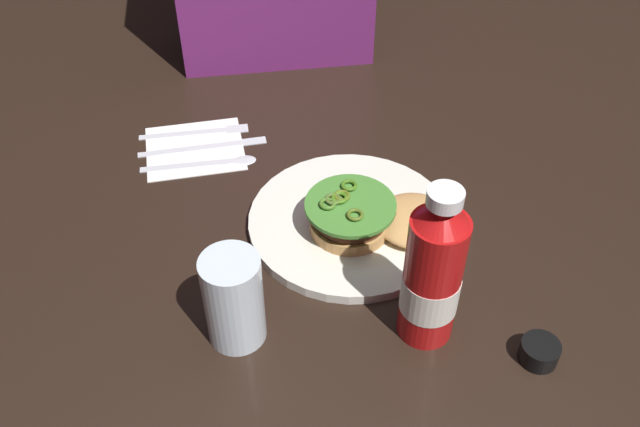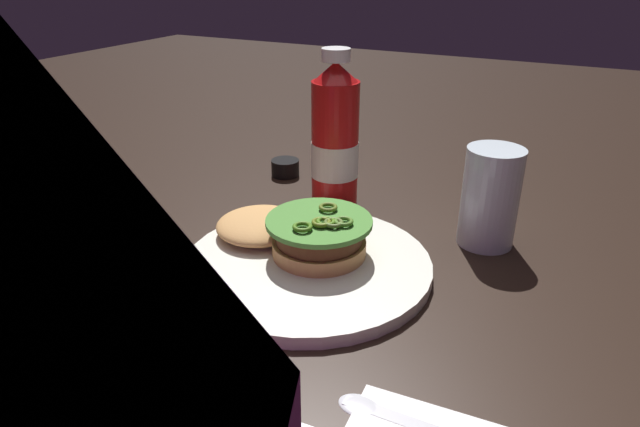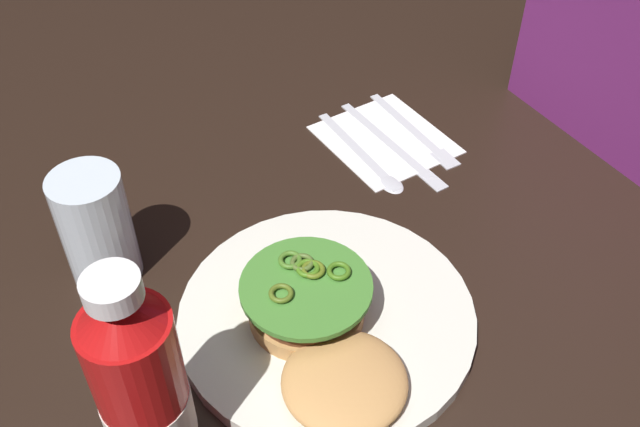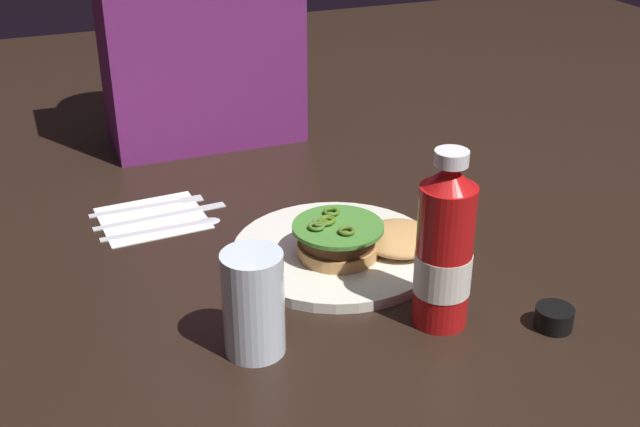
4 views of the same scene
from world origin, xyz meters
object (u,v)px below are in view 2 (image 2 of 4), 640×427
Objects in this scene: ketchup_bottle at (335,140)px; water_glass at (490,197)px; dinner_plate at (307,265)px; burger_sandwich at (297,232)px; spoon_utensil at (413,421)px; condiment_cup at (285,168)px.

ketchup_bottle is 0.23m from water_glass.
burger_sandwich is at bearing -40.70° from dinner_plate.
dinner_plate is 2.28× the size of water_glass.
water_glass reaches higher than dinner_plate.
dinner_plate is at bearing 139.30° from burger_sandwich.
spoon_utensil is at bearing 137.84° from burger_sandwich.
condiment_cup is at bearing -27.57° from ketchup_bottle.
burger_sandwich reaches higher than dinner_plate.
ketchup_bottle reaches higher than condiment_cup.
dinner_plate is 0.05m from burger_sandwich.
burger_sandwich is 0.92× the size of ketchup_bottle.
ketchup_bottle reaches higher than spoon_utensil.
condiment_cup is at bearing -49.37° from spoon_utensil.
ketchup_bottle reaches higher than burger_sandwich.
condiment_cup is (0.15, -0.23, -0.02)m from burger_sandwich.
spoon_utensil is (-0.19, 0.17, -0.00)m from dinner_plate.
burger_sandwich is at bearing 100.10° from ketchup_bottle.
dinner_plate is at bearing -42.37° from spoon_utensil.
water_glass is 0.37m from condiment_cup.
ketchup_bottle is at bearing -79.90° from burger_sandwich.
ketchup_bottle is 1.77× the size of water_glass.
spoon_utensil is (-0.37, 0.43, -0.01)m from condiment_cup.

